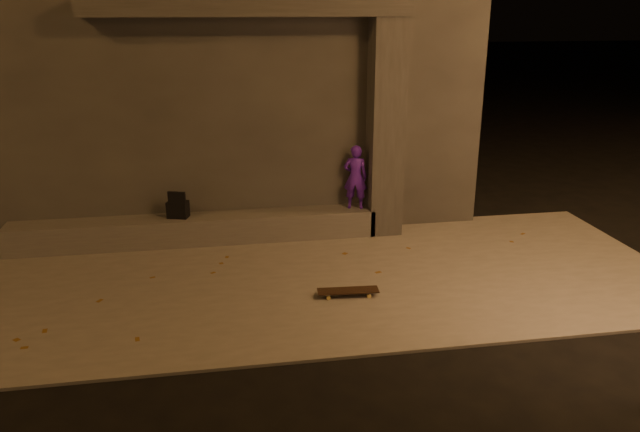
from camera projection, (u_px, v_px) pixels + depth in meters
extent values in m
plane|color=black|center=(325.00, 352.00, 7.21)|extent=(120.00, 120.00, 0.00)
cube|color=#69645D|center=(300.00, 279.00, 9.07)|extent=(11.00, 4.40, 0.04)
cube|color=#383633|center=(217.00, 70.00, 12.28)|extent=(9.00, 5.00, 5.20)
cube|color=#57534E|center=(196.00, 229.00, 10.38)|extent=(6.00, 0.55, 0.45)
cube|color=#383633|center=(385.00, 129.00, 10.39)|extent=(0.55, 0.55, 3.60)
cube|color=#383633|center=(249.00, 7.00, 9.46)|extent=(5.00, 0.70, 0.28)
imported|color=#4A18A0|center=(355.00, 177.00, 10.57)|extent=(0.46, 0.37, 1.10)
cube|color=black|center=(178.00, 209.00, 10.22)|extent=(0.38, 0.31, 0.27)
cube|color=black|center=(177.00, 196.00, 10.15)|extent=(0.29, 0.13, 0.19)
cube|color=black|center=(348.00, 291.00, 8.48)|extent=(0.85, 0.27, 0.02)
cylinder|color=tan|center=(367.00, 291.00, 8.60)|extent=(0.06, 0.04, 0.06)
cylinder|color=tan|center=(369.00, 296.00, 8.45)|extent=(0.06, 0.04, 0.06)
cylinder|color=tan|center=(327.00, 292.00, 8.54)|extent=(0.06, 0.04, 0.06)
cylinder|color=tan|center=(328.00, 298.00, 8.39)|extent=(0.06, 0.04, 0.06)
cube|color=#99999E|center=(368.00, 291.00, 8.51)|extent=(0.06, 0.17, 0.02)
cube|color=#99999E|center=(328.00, 293.00, 8.46)|extent=(0.06, 0.17, 0.02)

